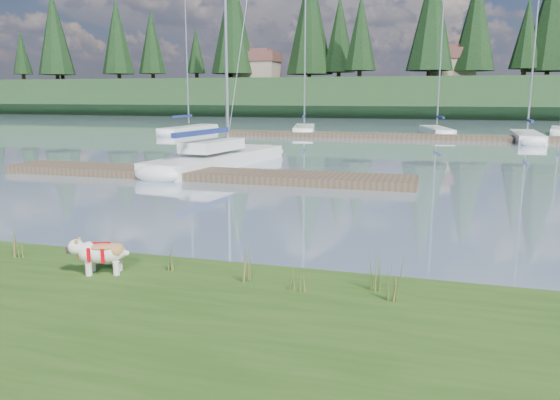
% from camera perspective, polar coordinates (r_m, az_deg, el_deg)
% --- Properties ---
extents(ground, '(200.00, 200.00, 0.00)m').
position_cam_1_polar(ground, '(40.08, 9.58, 6.43)').
color(ground, '#8197AA').
rests_on(ground, ground).
extents(ridge, '(200.00, 20.00, 5.00)m').
position_cam_1_polar(ridge, '(82.82, 13.16, 10.32)').
color(ridge, '#1A3319').
rests_on(ridge, ground).
extents(bulldog, '(0.93, 0.59, 0.55)m').
position_cam_1_polar(bulldog, '(8.97, -18.16, -5.17)').
color(bulldog, silver).
rests_on(bulldog, bank).
extents(sailboat_main, '(3.45, 10.17, 14.25)m').
position_cam_1_polar(sailboat_main, '(24.64, -5.53, 4.71)').
color(sailboat_main, white).
rests_on(sailboat_main, ground).
extents(dock_near, '(16.00, 2.00, 0.30)m').
position_cam_1_polar(dock_near, '(20.77, -8.43, 2.72)').
color(dock_near, '#4C3D2C').
rests_on(dock_near, ground).
extents(dock_far, '(26.00, 2.20, 0.30)m').
position_cam_1_polar(dock_far, '(39.89, 12.46, 6.52)').
color(dock_far, '#4C3D2C').
rests_on(dock_far, ground).
extents(sailboat_bg_0, '(2.12, 8.14, 11.67)m').
position_cam_1_polar(sailboat_bg_0, '(45.22, -9.04, 7.36)').
color(sailboat_bg_0, white).
rests_on(sailboat_bg_0, ground).
extents(sailboat_bg_1, '(3.05, 7.87, 11.56)m').
position_cam_1_polar(sailboat_bg_1, '(45.28, 2.58, 7.50)').
color(sailboat_bg_1, white).
rests_on(sailboat_bg_1, ground).
extents(sailboat_bg_2, '(2.96, 7.57, 11.22)m').
position_cam_1_polar(sailboat_bg_2, '(44.80, 15.87, 7.06)').
color(sailboat_bg_2, white).
rests_on(sailboat_bg_2, ground).
extents(sailboat_bg_3, '(1.86, 8.17, 11.92)m').
position_cam_1_polar(sailboat_bg_3, '(41.17, 24.28, 6.18)').
color(sailboat_bg_3, white).
rests_on(sailboat_bg_3, ground).
extents(sailboat_bg_4, '(2.42, 6.41, 9.47)m').
position_cam_1_polar(sailboat_bg_4, '(48.00, 27.21, 6.50)').
color(sailboat_bg_4, white).
rests_on(sailboat_bg_4, ground).
extents(weed_0, '(0.17, 0.14, 0.48)m').
position_cam_1_polar(weed_0, '(8.90, -11.68, -5.91)').
color(weed_0, '#475B23').
rests_on(weed_0, bank).
extents(weed_1, '(0.17, 0.14, 0.59)m').
position_cam_1_polar(weed_1, '(8.15, -3.30, -6.96)').
color(weed_1, '#475B23').
rests_on(weed_1, bank).
extents(weed_2, '(0.17, 0.14, 0.71)m').
position_cam_1_polar(weed_2, '(7.59, 11.92, -8.17)').
color(weed_2, '#475B23').
rests_on(weed_2, bank).
extents(weed_3, '(0.17, 0.14, 0.64)m').
position_cam_1_polar(weed_3, '(10.37, -25.50, -3.98)').
color(weed_3, '#475B23').
rests_on(weed_3, bank).
extents(weed_4, '(0.17, 0.14, 0.38)m').
position_cam_1_polar(weed_4, '(7.78, 1.84, -8.51)').
color(weed_4, '#475B23').
rests_on(weed_4, bank).
extents(weed_5, '(0.17, 0.14, 0.63)m').
position_cam_1_polar(weed_5, '(7.92, 9.80, -7.50)').
color(weed_5, '#475B23').
rests_on(weed_5, bank).
extents(mud_lip, '(60.00, 0.50, 0.14)m').
position_cam_1_polar(mud_lip, '(9.78, -12.73, -7.37)').
color(mud_lip, '#33281C').
rests_on(mud_lip, ground).
extents(conifer_0, '(5.72, 5.72, 14.15)m').
position_cam_1_polar(conifer_0, '(97.57, -22.52, 15.83)').
color(conifer_0, '#382619').
rests_on(conifer_0, ridge).
extents(conifer_1, '(4.40, 4.40, 11.30)m').
position_cam_1_polar(conifer_1, '(92.54, -13.27, 15.81)').
color(conifer_1, '#382619').
rests_on(conifer_1, ridge).
extents(conifer_2, '(6.60, 6.60, 16.05)m').
position_cam_1_polar(conifer_2, '(83.78, -4.94, 18.14)').
color(conifer_2, '#382619').
rests_on(conifer_2, ridge).
extents(conifer_3, '(4.84, 4.84, 12.25)m').
position_cam_1_polar(conifer_3, '(83.43, 6.23, 16.90)').
color(conifer_3, '#382619').
rests_on(conifer_3, ridge).
extents(conifer_4, '(6.16, 6.16, 15.10)m').
position_cam_1_polar(conifer_4, '(76.37, 15.58, 18.15)').
color(conifer_4, '#382619').
rests_on(conifer_4, ridge).
extents(conifer_5, '(3.96, 3.96, 10.35)m').
position_cam_1_polar(conifer_5, '(80.75, 24.40, 15.57)').
color(conifer_5, '#382619').
rests_on(conifer_5, ridge).
extents(house_0, '(6.30, 5.30, 4.65)m').
position_cam_1_polar(house_0, '(84.11, -2.40, 13.88)').
color(house_0, gray).
rests_on(house_0, ridge).
extents(house_1, '(6.30, 5.30, 4.65)m').
position_cam_1_polar(house_1, '(80.82, 17.60, 13.51)').
color(house_1, gray).
rests_on(house_1, ridge).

